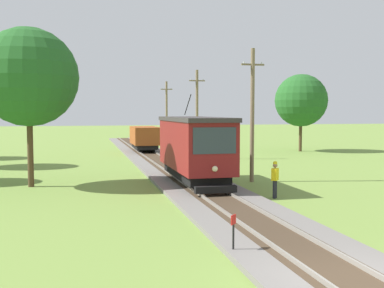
% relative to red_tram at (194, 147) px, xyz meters
% --- Properties ---
extents(ground_plane, '(260.00, 260.00, 0.00)m').
position_rel_red_tram_xyz_m(ground_plane, '(-0.00, -15.23, -2.19)').
color(ground_plane, olive).
extents(track_ballast, '(4.20, 120.00, 0.18)m').
position_rel_red_tram_xyz_m(track_ballast, '(-0.00, -15.23, -2.10)').
color(track_ballast, slate).
rests_on(track_ballast, ground).
extents(sleeper_bed, '(2.04, 120.00, 0.01)m').
position_rel_red_tram_xyz_m(sleeper_bed, '(-0.00, -15.23, -2.01)').
color(sleeper_bed, '#423323').
rests_on(sleeper_bed, track_ballast).
extents(rail_left, '(0.07, 120.00, 0.14)m').
position_rel_red_tram_xyz_m(rail_left, '(-0.72, -15.23, -1.94)').
color(rail_left, gray).
rests_on(rail_left, track_ballast).
extents(rail_right, '(0.07, 120.00, 0.14)m').
position_rel_red_tram_xyz_m(rail_right, '(0.72, -15.23, -1.94)').
color(rail_right, gray).
rests_on(rail_right, track_ballast).
extents(red_tram, '(2.60, 8.54, 4.79)m').
position_rel_red_tram_xyz_m(red_tram, '(0.00, 0.00, 0.00)').
color(red_tram, maroon).
rests_on(red_tram, rail_right).
extents(freight_car, '(2.40, 5.20, 2.31)m').
position_rel_red_tram_xyz_m(freight_car, '(-0.00, 20.77, -0.64)').
color(freight_car, '#93471E').
rests_on(freight_car, rail_right).
extents(utility_pole_near_tram, '(1.40, 0.26, 7.78)m').
position_rel_red_tram_xyz_m(utility_pole_near_tram, '(3.67, 0.76, 1.79)').
color(utility_pole_near_tram, '#7A664C').
rests_on(utility_pole_near_tram, ground).
extents(utility_pole_mid, '(1.40, 0.29, 7.70)m').
position_rel_red_tram_xyz_m(utility_pole_mid, '(3.67, 14.03, 1.75)').
color(utility_pole_mid, '#7A664C').
rests_on(utility_pole_mid, ground).
extents(utility_pole_far, '(1.40, 0.30, 7.65)m').
position_rel_red_tram_xyz_m(utility_pole_far, '(3.67, 28.66, 1.73)').
color(utility_pole_far, '#7A664C').
rests_on(utility_pole_far, ground).
extents(trackside_signal_marker, '(0.21, 0.21, 1.18)m').
position_rel_red_tram_xyz_m(trackside_signal_marker, '(-1.87, -12.29, -1.53)').
color(trackside_signal_marker, black).
rests_on(trackside_signal_marker, ground).
extents(track_worker, '(0.44, 0.44, 1.78)m').
position_rel_red_tram_xyz_m(track_worker, '(2.86, -4.43, -1.21)').
color(track_worker, black).
rests_on(track_worker, ground).
extents(tree_right_far, '(5.42, 5.42, 8.00)m').
position_rel_red_tram_xyz_m(tree_right_far, '(16.09, 19.28, 3.09)').
color(tree_right_far, '#4C3823').
rests_on(tree_right_far, ground).
extents(tree_horizon, '(5.36, 5.36, 8.67)m').
position_rel_red_tram_xyz_m(tree_horizon, '(-8.80, 1.85, 3.79)').
color(tree_horizon, '#4C3823').
rests_on(tree_horizon, ground).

